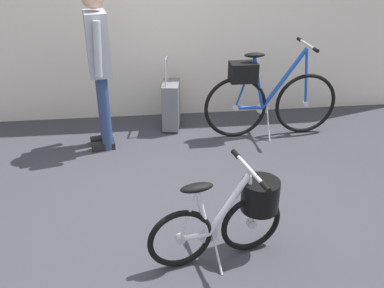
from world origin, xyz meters
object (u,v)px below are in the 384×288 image
folding_bike_foreground (235,213)px  display_bike_left (266,96)px  visitor_near_wall (99,61)px  rolling_suitcase (171,105)px

folding_bike_foreground → display_bike_left: size_ratio=0.65×
display_bike_left → visitor_near_wall: visitor_near_wall is taller
folding_bike_foreground → visitor_near_wall: size_ratio=0.59×
rolling_suitcase → folding_bike_foreground: bearing=-82.8°
folding_bike_foreground → rolling_suitcase: size_ratio=1.15×
visitor_near_wall → rolling_suitcase: visitor_near_wall is taller
folding_bike_foreground → visitor_near_wall: visitor_near_wall is taller
display_bike_left → visitor_near_wall: 1.77m
rolling_suitcase → visitor_near_wall: bearing=-152.0°
folding_bike_foreground → rolling_suitcase: 2.19m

